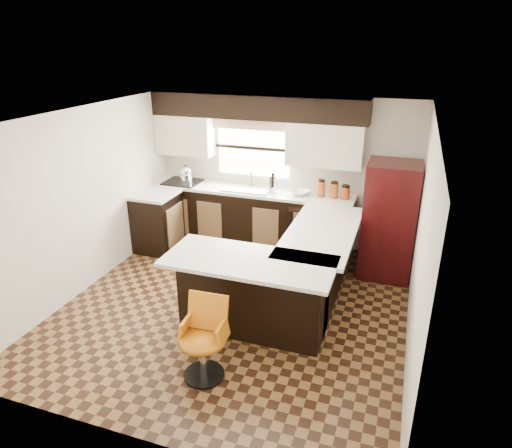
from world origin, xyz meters
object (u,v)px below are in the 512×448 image
(bar_chair, at_px, (202,341))
(refrigerator, at_px, (389,221))
(peninsula_long, at_px, (316,264))
(peninsula_return, at_px, (254,295))

(bar_chair, bearing_deg, refrigerator, 58.59)
(peninsula_long, xyz_separation_m, peninsula_return, (-0.53, -0.97, 0.00))
(peninsula_long, bearing_deg, bar_chair, -110.82)
(peninsula_return, height_order, refrigerator, refrigerator)
(peninsula_long, height_order, peninsula_return, same)
(peninsula_return, relative_size, bar_chair, 1.93)
(peninsula_long, height_order, bar_chair, peninsula_long)
(peninsula_return, bearing_deg, refrigerator, 54.38)
(peninsula_long, relative_size, peninsula_return, 1.18)
(peninsula_return, distance_m, refrigerator, 2.35)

